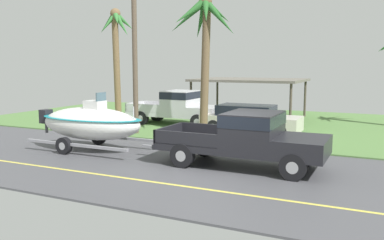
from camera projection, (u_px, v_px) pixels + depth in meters
ground at (278, 133)px, 20.59m from camera, size 36.00×22.00×0.11m
pickup_truck_towing at (252, 137)px, 13.48m from camera, size 5.71×2.16×1.83m
boat_on_trailer at (91, 123)px, 16.24m from camera, size 5.76×2.30×2.29m
parked_pickup_background at (180, 106)px, 22.74m from camera, size 5.45×2.02×1.92m
parked_sedan_near at (250, 119)px, 20.32m from camera, size 4.78×1.87×1.38m
carport_awning at (250, 81)px, 25.33m from camera, size 6.45×4.74×2.46m
palm_tree_near_left at (204, 32)px, 18.98m from camera, size 3.47×3.40×6.50m
palm_tree_mid at (116, 38)px, 26.50m from camera, size 2.59×2.43×6.87m
utility_pole at (135, 52)px, 19.56m from camera, size 0.24×1.80×7.54m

